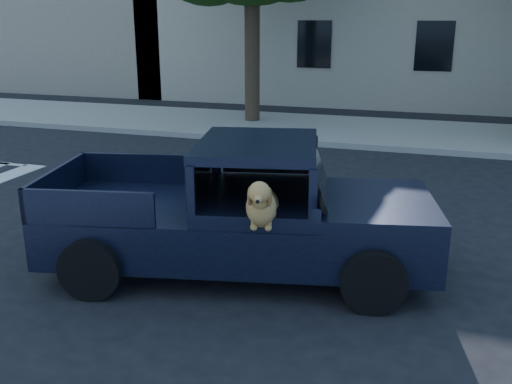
# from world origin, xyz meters

# --- Properties ---
(ground) EXTENTS (120.00, 120.00, 0.00)m
(ground) POSITION_xyz_m (0.00, 0.00, 0.00)
(ground) COLOR black
(ground) RESTS_ON ground
(far_sidewalk) EXTENTS (60.00, 4.00, 0.15)m
(far_sidewalk) POSITION_xyz_m (0.00, 9.20, 0.07)
(far_sidewalk) COLOR gray
(far_sidewalk) RESTS_ON ground
(lane_stripes) EXTENTS (21.60, 0.14, 0.01)m
(lane_stripes) POSITION_xyz_m (2.00, 3.40, 0.01)
(lane_stripes) COLOR silver
(lane_stripes) RESTS_ON ground
(pickup_truck) EXTENTS (5.03, 2.87, 1.70)m
(pickup_truck) POSITION_xyz_m (-1.04, -0.24, 0.58)
(pickup_truck) COLOR black
(pickup_truck) RESTS_ON ground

